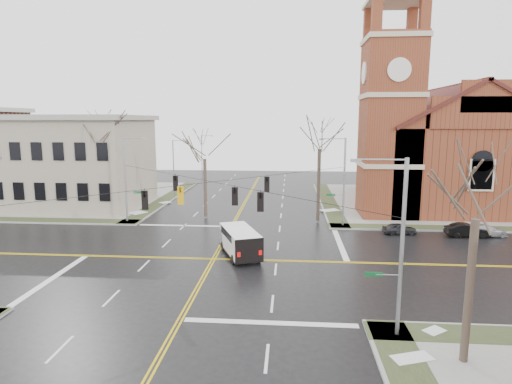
# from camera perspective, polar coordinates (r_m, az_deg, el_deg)

# --- Properties ---
(ground) EXTENTS (120.00, 120.00, 0.00)m
(ground) POSITION_cam_1_polar(r_m,az_deg,el_deg) (34.57, -5.66, -8.87)
(ground) COLOR black
(ground) RESTS_ON ground
(sidewalks) EXTENTS (80.00, 80.00, 0.17)m
(sidewalks) POSITION_cam_1_polar(r_m,az_deg,el_deg) (34.55, -5.66, -8.75)
(sidewalks) COLOR gray
(sidewalks) RESTS_ON ground
(road_markings) EXTENTS (100.00, 100.00, 0.01)m
(road_markings) POSITION_cam_1_polar(r_m,az_deg,el_deg) (34.57, -5.66, -8.86)
(road_markings) COLOR gold
(road_markings) RESTS_ON ground
(church) EXTENTS (24.28, 27.48, 27.50)m
(church) POSITION_cam_1_polar(r_m,az_deg,el_deg) (60.11, 22.94, 6.47)
(church) COLOR brown
(church) RESTS_ON ground
(civic_building_a) EXTENTS (18.00, 14.00, 11.00)m
(civic_building_a) POSITION_cam_1_polar(r_m,az_deg,el_deg) (59.51, -23.53, 3.57)
(civic_building_a) COLOR gray
(civic_building_a) RESTS_ON ground
(signal_pole_ne) EXTENTS (2.75, 0.22, 9.00)m
(signal_pole_ne) POSITION_cam_1_polar(r_m,az_deg,el_deg) (44.49, 11.45, 1.69)
(signal_pole_ne) COLOR gray
(signal_pole_ne) RESTS_ON ground
(signal_pole_nw) EXTENTS (2.75, 0.22, 9.00)m
(signal_pole_nw) POSITION_cam_1_polar(r_m,az_deg,el_deg) (47.42, -16.86, 1.95)
(signal_pole_nw) COLOR gray
(signal_pole_nw) RESTS_ON ground
(signal_pole_se) EXTENTS (2.75, 0.22, 9.00)m
(signal_pole_se) POSITION_cam_1_polar(r_m,az_deg,el_deg) (22.26, 18.46, -6.47)
(signal_pole_se) COLOR gray
(signal_pole_se) RESTS_ON ground
(span_wires) EXTENTS (23.02, 23.02, 0.03)m
(span_wires) POSITION_cam_1_polar(r_m,az_deg,el_deg) (33.14, -5.84, 1.35)
(span_wires) COLOR black
(span_wires) RESTS_ON ground
(traffic_signals) EXTENTS (8.21, 8.26, 1.30)m
(traffic_signals) POSITION_cam_1_polar(r_m,az_deg,el_deg) (32.61, -6.02, -0.12)
(traffic_signals) COLOR black
(traffic_signals) RESTS_ON ground
(streetlight_north_a) EXTENTS (2.30, 0.20, 8.00)m
(streetlight_north_a) POSITION_cam_1_polar(r_m,az_deg,el_deg) (62.83, -10.81, 3.53)
(streetlight_north_a) COLOR gray
(streetlight_north_a) RESTS_ON ground
(streetlight_north_b) EXTENTS (2.30, 0.20, 8.00)m
(streetlight_north_b) POSITION_cam_1_polar(r_m,az_deg,el_deg) (82.21, -7.14, 5.02)
(streetlight_north_b) COLOR gray
(streetlight_north_b) RESTS_ON ground
(cargo_van) EXTENTS (4.15, 6.13, 2.19)m
(cargo_van) POSITION_cam_1_polar(r_m,az_deg,el_deg) (35.04, -2.24, -6.36)
(cargo_van) COLOR white
(cargo_van) RESTS_ON ground
(parked_car_a) EXTENTS (3.32, 1.66, 1.09)m
(parked_car_a) POSITION_cam_1_polar(r_m,az_deg,el_deg) (43.71, 18.57, -4.65)
(parked_car_a) COLOR black
(parked_car_a) RESTS_ON ground
(parked_car_b) EXTENTS (3.94, 1.42, 1.29)m
(parked_car_b) POSITION_cam_1_polar(r_m,az_deg,el_deg) (45.10, 26.32, -4.59)
(parked_car_b) COLOR black
(parked_car_b) RESTS_ON ground
(parked_car_c) EXTENTS (4.13, 2.14, 1.14)m
(parked_car_c) POSITION_cam_1_polar(r_m,az_deg,el_deg) (46.20, 28.30, -4.52)
(parked_car_c) COLOR #ADADB0
(parked_car_c) RESTS_ON ground
(tree_nw_far) EXTENTS (4.00, 4.00, 12.80)m
(tree_nw_far) POSITION_cam_1_polar(r_m,az_deg,el_deg) (50.41, -19.89, 7.13)
(tree_nw_far) COLOR #3B3025
(tree_nw_far) RESTS_ON ground
(tree_nw_near) EXTENTS (4.00, 4.00, 9.76)m
(tree_nw_near) POSITION_cam_1_polar(r_m,az_deg,el_deg) (47.65, -6.86, 4.91)
(tree_nw_near) COLOR #3B3025
(tree_nw_near) RESTS_ON ground
(tree_ne) EXTENTS (4.00, 4.00, 11.61)m
(tree_ne) POSITION_cam_1_polar(r_m,az_deg,el_deg) (45.64, 8.48, 6.32)
(tree_ne) COLOR #3B3025
(tree_ne) RESTS_ON ground
(tree_se) EXTENTS (4.00, 4.00, 9.86)m
(tree_se) POSITION_cam_1_polar(r_m,az_deg,el_deg) (20.50, 27.32, -2.06)
(tree_se) COLOR #3B3025
(tree_se) RESTS_ON ground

